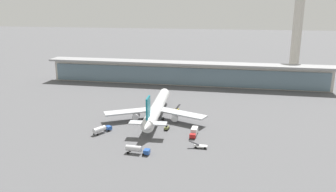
# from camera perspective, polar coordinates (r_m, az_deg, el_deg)

# --- Properties ---
(ground_plane) EXTENTS (1200.00, 1200.00, 0.00)m
(ground_plane) POSITION_cam_1_polar(r_m,az_deg,el_deg) (152.84, -1.12, -4.17)
(ground_plane) COLOR #515154
(airliner_on_stand) EXTENTS (46.54, 60.68, 16.15)m
(airliner_on_stand) POSITION_cam_1_polar(r_m,az_deg,el_deg) (153.59, -1.93, -2.08)
(airliner_on_stand) COLOR white
(airliner_on_stand) RESTS_ON ground
(service_truck_near_nose_blue) EXTENTS (6.08, 8.63, 2.95)m
(service_truck_near_nose_blue) POSITION_cam_1_polar(r_m,az_deg,el_deg) (140.33, -11.24, -5.53)
(service_truck_near_nose_blue) COLOR #234C9E
(service_truck_near_nose_blue) RESTS_ON ground
(service_truck_under_wing_olive) EXTENTS (1.98, 3.02, 2.05)m
(service_truck_under_wing_olive) POSITION_cam_1_polar(r_m,az_deg,el_deg) (141.38, -0.23, -5.43)
(service_truck_under_wing_olive) COLOR olive
(service_truck_under_wing_olive) RESTS_ON ground
(service_truck_mid_apron_blue) EXTENTS (8.71, 2.86, 2.95)m
(service_truck_mid_apron_blue) POSITION_cam_1_polar(r_m,az_deg,el_deg) (119.96, -5.35, -8.97)
(service_truck_mid_apron_blue) COLOR #234C9E
(service_truck_mid_apron_blue) RESTS_ON ground
(service_truck_by_tail_white) EXTENTS (6.81, 1.95, 2.70)m
(service_truck_by_tail_white) POSITION_cam_1_polar(r_m,az_deg,el_deg) (124.71, 5.46, -8.45)
(service_truck_by_tail_white) COLOR silver
(service_truck_by_tail_white) RESTS_ON ground
(service_truck_on_taxiway_yellow) EXTENTS (3.66, 6.84, 2.70)m
(service_truck_on_taxiway_yellow) POSITION_cam_1_polar(r_m,az_deg,el_deg) (165.14, 1.28, -2.38)
(service_truck_on_taxiway_yellow) COLOR yellow
(service_truck_on_taxiway_yellow) RESTS_ON ground
(service_truck_at_far_stand_red) EXTENTS (2.73, 7.42, 3.10)m
(service_truck_at_far_stand_red) POSITION_cam_1_polar(r_m,az_deg,el_deg) (135.40, 4.45, -6.06)
(service_truck_at_far_stand_red) COLOR #B21E1E
(service_truck_at_far_stand_red) RESTS_ON ground
(terminal_building) EXTENTS (183.60, 12.80, 15.20)m
(terminal_building) POSITION_cam_1_polar(r_m,az_deg,el_deg) (219.45, 2.88, 3.93)
(terminal_building) COLOR beige
(terminal_building) RESTS_ON ground
(control_tower) EXTENTS (12.00, 12.00, 73.78)m
(control_tower) POSITION_cam_1_polar(r_m,az_deg,el_deg) (248.66, 21.21, 11.79)
(control_tower) COLOR beige
(control_tower) RESTS_ON ground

